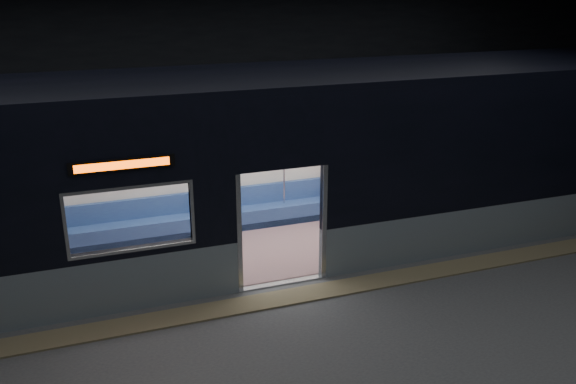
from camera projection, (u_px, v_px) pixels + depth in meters
station_floor at (305, 314)px, 9.45m from camera, size 24.00×14.00×0.01m
station_envelope at (307, 76)px, 8.23m from camera, size 24.00×14.00×5.00m
tactile_strip at (292, 296)px, 9.93m from camera, size 22.80×0.50×0.03m
metro_car at (255, 157)px, 11.09m from camera, size 18.00×3.04×3.35m
passenger at (338, 181)px, 13.00m from camera, size 0.47×0.76×1.44m
handbag at (342, 190)px, 12.83m from camera, size 0.37×0.34×0.15m
transit_map at (368, 143)px, 13.32m from camera, size 1.09×0.03×0.71m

